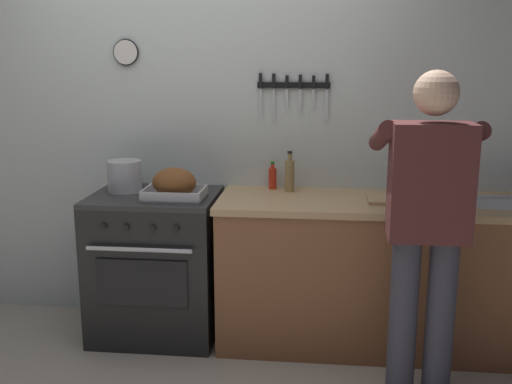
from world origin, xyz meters
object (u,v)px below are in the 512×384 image
(cutting_board, at_px, (399,200))
(bottle_dish_soap, at_px, (396,181))
(stove, at_px, (157,265))
(bottle_vinegar, at_px, (290,175))
(stock_pot, at_px, (125,176))
(person_cook, at_px, (427,219))
(roasting_pan, at_px, (174,185))
(bottle_hot_sauce, at_px, (273,178))

(cutting_board, distance_m, bottle_dish_soap, 0.18)
(stove, relative_size, bottle_vinegar, 3.57)
(stove, bearing_deg, stock_pot, 161.25)
(stove, bearing_deg, person_cook, -21.42)
(roasting_pan, distance_m, cutting_board, 1.31)
(person_cook, relative_size, roasting_pan, 4.72)
(person_cook, xyz_separation_m, bottle_hot_sauce, (-0.82, 0.84, 0.02))
(cutting_board, bearing_deg, bottle_vinegar, 162.63)
(stove, xyz_separation_m, stock_pot, (-0.20, 0.07, 0.55))
(roasting_pan, bearing_deg, person_cook, -19.71)
(person_cook, bearing_deg, roasting_pan, 57.44)
(bottle_vinegar, bearing_deg, stock_pot, -173.80)
(bottle_hot_sauce, distance_m, bottle_vinegar, 0.13)
(stove, height_order, cutting_board, cutting_board)
(cutting_board, height_order, bottle_dish_soap, bottle_dish_soap)
(bottle_dish_soap, bearing_deg, stove, -174.68)
(cutting_board, bearing_deg, stove, 179.11)
(stock_pot, distance_m, cutting_board, 1.66)
(cutting_board, bearing_deg, bottle_dish_soap, 91.05)
(bottle_hot_sauce, bearing_deg, stove, -161.19)
(stock_pot, distance_m, bottle_dish_soap, 1.66)
(bottle_hot_sauce, bearing_deg, bottle_dish_soap, -7.90)
(stove, height_order, bottle_hot_sauce, bottle_hot_sauce)
(person_cook, distance_m, bottle_vinegar, 1.05)
(cutting_board, height_order, bottle_hot_sauce, bottle_hot_sauce)
(cutting_board, relative_size, bottle_hot_sauce, 2.05)
(stock_pot, bearing_deg, bottle_hot_sauce, 10.75)
(stove, relative_size, bottle_hot_sauce, 5.13)
(roasting_pan, xyz_separation_m, stock_pot, (-0.36, 0.18, 0.01))
(bottle_dish_soap, bearing_deg, roasting_pan, -169.40)
(bottle_hot_sauce, bearing_deg, stock_pot, -169.25)
(roasting_pan, bearing_deg, cutting_board, 3.73)
(roasting_pan, xyz_separation_m, bottle_vinegar, (0.66, 0.29, 0.02))
(cutting_board, height_order, bottle_vinegar, bottle_vinegar)
(bottle_hot_sauce, height_order, bottle_vinegar, bottle_vinegar)
(bottle_vinegar, bearing_deg, bottle_dish_soap, -3.83)
(stove, distance_m, bottle_hot_sauce, 0.91)
(bottle_vinegar, bearing_deg, roasting_pan, -156.55)
(stock_pot, bearing_deg, cutting_board, -3.13)
(bottle_hot_sauce, bearing_deg, roasting_pan, -147.65)
(person_cook, distance_m, cutting_board, 0.58)
(stove, bearing_deg, bottle_dish_soap, 5.32)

